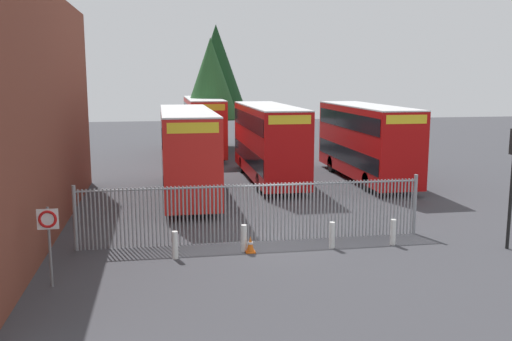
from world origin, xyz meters
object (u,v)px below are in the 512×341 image
Objects in this scene: double_decker_bus_behind_fence_left at (366,139)px; bollard_center_front at (244,238)px; bollard_near_right at (332,235)px; bollard_far_right at (393,232)px; double_decker_bus_behind_fence_right at (268,140)px; bollard_near_left at (175,245)px; traffic_cone_by_gate at (250,244)px; double_decker_bus_near_gate at (187,149)px; speed_limit_sign_post at (48,228)px; double_decker_bus_far_back at (204,124)px.

double_decker_bus_behind_fence_left is 15.50m from bollard_center_front.
bollard_near_right is 2.31m from bollard_far_right.
double_decker_bus_behind_fence_left and double_decker_bus_behind_fence_right have the same top height.
traffic_cone_by_gate is (2.61, 0.24, -0.19)m from bollard_near_left.
double_decker_bus_behind_fence_right is (4.90, 3.57, 0.00)m from double_decker_bus_near_gate.
double_decker_bus_behind_fence_right is 13.43m from bollard_near_right.
bollard_far_right is (2.31, -0.02, 0.00)m from bollard_near_right.
double_decker_bus_behind_fence_right is 18.32× the size of traffic_cone_by_gate.
double_decker_bus_near_gate is 4.50× the size of speed_limit_sign_post.
traffic_cone_by_gate is 6.80m from speed_limit_sign_post.
bollard_near_right is 1.61× the size of traffic_cone_by_gate.
double_decker_bus_far_back is at bearing 104.03° from double_decker_bus_behind_fence_right.
traffic_cone_by_gate is at bearing -125.42° from double_decker_bus_behind_fence_left.
double_decker_bus_far_back reaches higher than bollard_near_right.
speed_limit_sign_post reaches higher than bollard_near_right.
double_decker_bus_behind_fence_left is 18.32× the size of traffic_cone_by_gate.
bollard_center_front is (-3.43, -13.13, -1.95)m from double_decker_bus_behind_fence_right.
bollard_far_right reaches higher than traffic_cone_by_gate.
double_decker_bus_behind_fence_left is at bearing 53.59° from bollard_center_front.
speed_limit_sign_post is at bearing -160.32° from traffic_cone_by_gate.
double_decker_bus_near_gate is at bearing -97.63° from double_decker_bus_far_back.
double_decker_bus_near_gate is 11.38× the size of bollard_center_front.
speed_limit_sign_post is (-15.18, -14.79, -0.65)m from double_decker_bus_behind_fence_left.
bollard_near_left is 4.35m from speed_limit_sign_post.
double_decker_bus_far_back is 27.87m from speed_limit_sign_post.
traffic_cone_by_gate is (0.20, -0.18, -0.19)m from bollard_center_front.
bollard_far_right is at bearing -78.79° from double_decker_bus_far_back.
speed_limit_sign_post is (-6.05, -2.41, 1.30)m from bollard_center_front.
double_decker_bus_far_back is at bearing 88.71° from bollard_center_front.
double_decker_bus_behind_fence_left reaches higher than bollard_near_left.
double_decker_bus_near_gate is 9.86m from bollard_center_front.
double_decker_bus_far_back is at bearing 89.18° from traffic_cone_by_gate.
double_decker_bus_behind_fence_right is 11.38× the size of bollard_far_right.
double_decker_bus_behind_fence_left is 17.34m from bollard_near_left.
double_decker_bus_behind_fence_right is at bearing 75.34° from bollard_center_front.
bollard_near_left is at bearing -132.05° from double_decker_bus_behind_fence_left.
double_decker_bus_near_gate is 10.97m from double_decker_bus_behind_fence_left.
bollard_far_right is 0.40× the size of speed_limit_sign_post.
double_decker_bus_behind_fence_left is 1.00× the size of double_decker_bus_far_back.
double_decker_bus_far_back reaches higher than traffic_cone_by_gate.
double_decker_bus_behind_fence_left is at bearing -55.07° from double_decker_bus_far_back.
double_decker_bus_behind_fence_left and double_decker_bus_far_back have the same top height.
bollard_near_left is (-5.84, -13.54, -1.95)m from double_decker_bus_behind_fence_right.
double_decker_bus_far_back is 24.93m from traffic_cone_by_gate.
double_decker_bus_near_gate reaches higher than bollard_far_right.
bollard_far_right is 1.61× the size of traffic_cone_by_gate.
bollard_far_right is 11.81m from speed_limit_sign_post.
double_decker_bus_near_gate reaches higher than bollard_near_right.
double_decker_bus_near_gate is 1.00× the size of double_decker_bus_far_back.
bollard_near_right is at bearing 0.34° from traffic_cone_by_gate.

